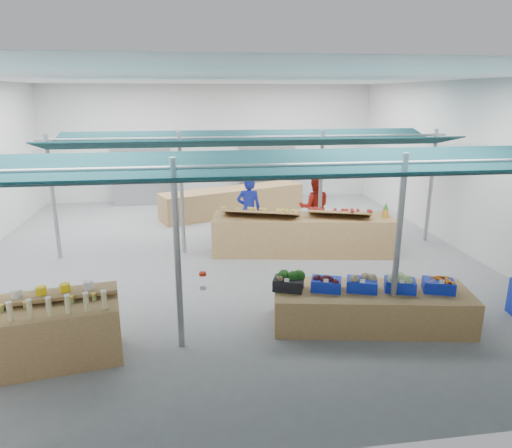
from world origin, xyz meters
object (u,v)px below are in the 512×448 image
object	(u,v)px
fruit_counter	(302,235)
vendor_left	(249,210)
veg_counter	(371,308)
bottle_shelf	(50,332)
vendor_right	(314,207)

from	to	relation	value
fruit_counter	vendor_left	bearing A→B (deg)	146.60
veg_counter	vendor_left	bearing A→B (deg)	116.75
vendor_left	bottle_shelf	bearing A→B (deg)	64.57
fruit_counter	vendor_right	world-z (taller)	vendor_right
bottle_shelf	vendor_right	xyz separation A→B (m)	(5.44, 5.29, 0.41)
veg_counter	fruit_counter	xyz separation A→B (m)	(-0.29, 3.80, 0.15)
vendor_right	bottle_shelf	bearing A→B (deg)	53.30
fruit_counter	vendor_left	size ratio (longest dim) A/B	2.50
vendor_right	veg_counter	bearing A→B (deg)	95.52
bottle_shelf	vendor_left	world-z (taller)	vendor_left
bottle_shelf	veg_counter	bearing A→B (deg)	-5.46
veg_counter	bottle_shelf	bearing A→B (deg)	-165.90
veg_counter	fruit_counter	bearing A→B (deg)	104.21
veg_counter	fruit_counter	world-z (taller)	fruit_counter
bottle_shelf	veg_counter	distance (m)	5.15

